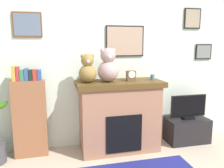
# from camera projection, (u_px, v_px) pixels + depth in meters

# --- Properties ---
(back_wall) EXTENTS (5.20, 0.15, 2.60)m
(back_wall) POSITION_uv_depth(u_px,v_px,m) (115.00, 67.00, 3.88)
(back_wall) COLOR silver
(back_wall) RESTS_ON ground_plane
(fireplace) EXTENTS (1.34, 0.63, 1.12)m
(fireplace) POSITION_uv_depth(u_px,v_px,m) (119.00, 115.00, 3.67)
(fireplace) COLOR #9A674F
(fireplace) RESTS_ON ground_plane
(bookshelf) EXTENTS (0.48, 0.16, 1.39)m
(bookshelf) POSITION_uv_depth(u_px,v_px,m) (30.00, 115.00, 3.43)
(bookshelf) COLOR brown
(bookshelf) RESTS_ON ground_plane
(tv_stand) EXTENTS (0.72, 0.40, 0.42)m
(tv_stand) POSITION_uv_depth(u_px,v_px,m) (187.00, 130.00, 4.01)
(tv_stand) COLOR black
(tv_stand) RESTS_ON ground_plane
(television) EXTENTS (0.65, 0.14, 0.42)m
(television) POSITION_uv_depth(u_px,v_px,m) (188.00, 107.00, 3.93)
(television) COLOR black
(television) RESTS_ON tv_stand
(candle_jar) EXTENTS (0.06, 0.06, 0.09)m
(candle_jar) POSITION_uv_depth(u_px,v_px,m) (152.00, 77.00, 3.67)
(candle_jar) COLOR teal
(candle_jar) RESTS_ON fireplace
(mantel_clock) EXTENTS (0.14, 0.10, 0.16)m
(mantel_clock) POSITION_uv_depth(u_px,v_px,m) (131.00, 76.00, 3.58)
(mantel_clock) COLOR brown
(mantel_clock) RESTS_ON fireplace
(teddy_bear_cream) EXTENTS (0.27, 0.27, 0.43)m
(teddy_bear_cream) POSITION_uv_depth(u_px,v_px,m) (88.00, 70.00, 3.41)
(teddy_bear_cream) COLOR olive
(teddy_bear_cream) RESTS_ON fireplace
(teddy_bear_tan) EXTENTS (0.32, 0.32, 0.51)m
(teddy_bear_tan) POSITION_uv_depth(u_px,v_px,m) (108.00, 67.00, 3.47)
(teddy_bear_tan) COLOR #AA8C8A
(teddy_bear_tan) RESTS_ON fireplace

